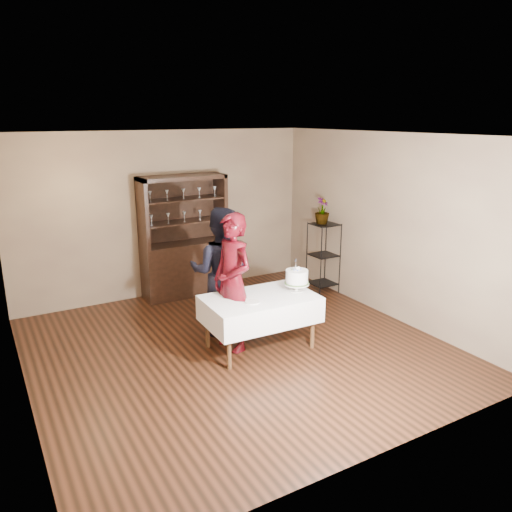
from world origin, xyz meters
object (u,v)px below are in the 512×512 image
at_px(china_hutch, 185,256).
at_px(cake, 297,278).
at_px(plant_etagere, 323,255).
at_px(potted_plant, 322,211).
at_px(cake_table, 260,309).
at_px(woman, 233,282).
at_px(man, 221,272).

height_order(china_hutch, cake, china_hutch).
relative_size(plant_etagere, potted_plant, 2.75).
bearing_deg(cake_table, woman, 146.85).
bearing_deg(plant_etagere, man, -163.97).
relative_size(cake_table, cake, 3.20).
height_order(china_hutch, man, china_hutch).
height_order(woman, man, woman).
xyz_separation_m(woman, potted_plant, (2.27, 1.16, 0.52)).
bearing_deg(man, cake_table, 141.80).
bearing_deg(woman, man, 161.66).
height_order(plant_etagere, man, man).
height_order(china_hutch, plant_etagere, china_hutch).
bearing_deg(man, plant_etagere, -129.76).
distance_m(china_hutch, cake, 2.51).
relative_size(china_hutch, potted_plant, 4.58).
bearing_deg(woman, potted_plant, 107.35).
distance_m(china_hutch, woman, 2.21).
height_order(cake_table, man, man).
distance_m(plant_etagere, potted_plant, 0.76).
bearing_deg(china_hutch, plant_etagere, -26.83).
bearing_deg(woman, cake, 63.76).
xyz_separation_m(cake_table, woman, (-0.29, 0.19, 0.35)).
bearing_deg(man, china_hutch, -60.96).
bearing_deg(china_hutch, cake, -76.37).
distance_m(cake, potted_plant, 2.09).
bearing_deg(cake_table, cake, -5.58).
xyz_separation_m(man, cake, (0.74, -0.73, -0.00)).
bearing_deg(china_hutch, cake_table, -88.48).
relative_size(cake_table, woman, 0.81).
bearing_deg(plant_etagere, woman, -153.84).
height_order(woman, potted_plant, woman).
height_order(man, cake, man).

